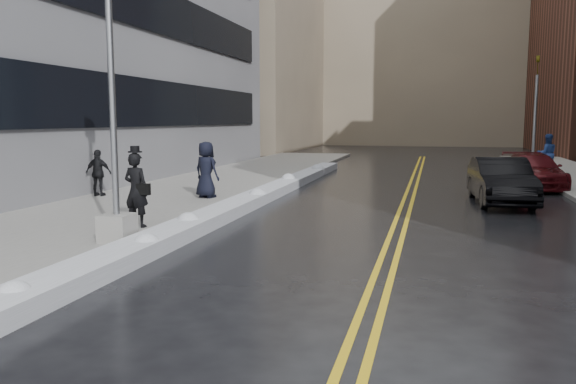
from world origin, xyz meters
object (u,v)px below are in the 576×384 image
Objects in this scene: pedestrian_c at (206,170)px; car_maroon at (533,171)px; traffic_signal at (535,108)px; pedestrian_d at (99,173)px; pedestrian_fedora at (136,190)px; pedestrian_east at (547,154)px; car_black at (501,181)px; lamppost at (113,131)px.

car_maroon is (11.41, 7.12, -0.40)m from pedestrian_c.
traffic_signal reaches higher than pedestrian_d.
traffic_signal is 23.88m from pedestrian_fedora.
pedestrian_east is (12.45, 17.63, 0.05)m from pedestrian_fedora.
traffic_signal is 3.15× the size of pedestrian_c.
pedestrian_fedora is at bearing -120.99° from traffic_signal.
pedestrian_d is 0.35× the size of car_black.
pedestrian_d reaches higher than car_maroon.
traffic_signal is at bearing -110.66° from pedestrian_c.
lamppost is 7.15m from pedestrian_c.
car_black is at bearing -113.16° from car_maroon.
lamppost is 4.14× the size of pedestrian_fedora.
pedestrian_c is at bearing -175.76° from pedestrian_d.
pedestrian_d is 0.33× the size of car_maroon.
traffic_signal is 3.09× the size of pedestrian_east.
pedestrian_fedora is (-0.44, 1.62, -1.46)m from lamppost.
lamppost is at bearing 116.20° from pedestrian_c.
lamppost is 4.73× the size of pedestrian_d.
pedestrian_c is at bearing -171.85° from car_black.
lamppost is 24.98m from traffic_signal.
lamppost reaches higher than car_maroon.
pedestrian_east is at bearing 68.50° from car_black.
pedestrian_d is at bearing 28.14° from pedestrian_c.
pedestrian_d is (-16.40, -15.63, -2.45)m from traffic_signal.
car_maroon is (15.18, 7.70, -0.26)m from pedestrian_d.
car_black is at bearing 45.76° from lamppost.
car_black is at bearing -148.44° from pedestrian_c.
pedestrian_east reaches higher than pedestrian_c.
pedestrian_c is at bearing 96.84° from lamppost.
pedestrian_d is at bearing -41.05° from pedestrian_fedora.
pedestrian_fedora reaches higher than car_maroon.
pedestrian_c is 17.78m from pedestrian_east.
pedestrian_fedora is 5.35m from pedestrian_c.
pedestrian_fedora is at bearing 126.65° from pedestrian_d.
car_black is (9.24, 7.41, -0.30)m from pedestrian_fedora.
pedestrian_c is 0.40× the size of car_maroon.
traffic_signal is 8.46m from car_maroon.
pedestrian_fedora reaches higher than car_black.
traffic_signal is at bearing -91.36° from pedestrian_east.
pedestrian_east is 0.42× the size of car_black.
pedestrian_d reaches higher than car_black.
traffic_signal reaches higher than pedestrian_east.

